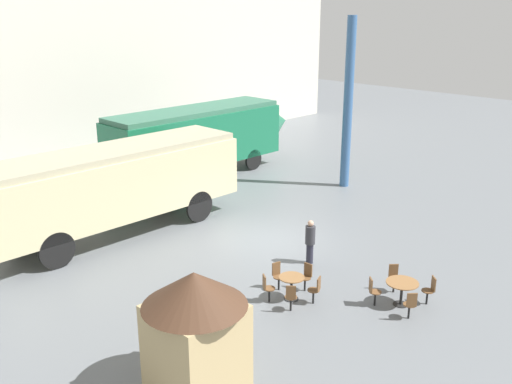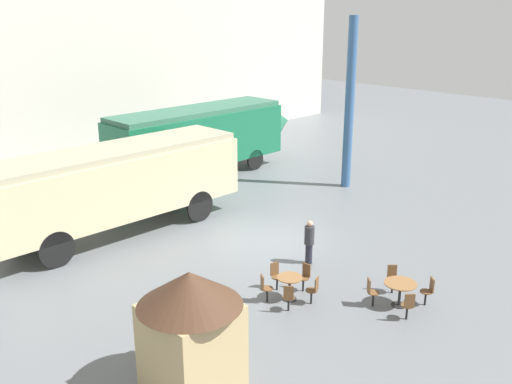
# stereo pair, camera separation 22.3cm
# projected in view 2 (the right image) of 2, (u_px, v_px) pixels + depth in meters

# --- Properties ---
(ground_plane) EXTENTS (80.00, 80.00, 0.00)m
(ground_plane) POSITION_uv_depth(u_px,v_px,m) (269.00, 240.00, 21.44)
(ground_plane) COLOR slate
(backdrop_wall) EXTENTS (44.00, 0.15, 9.00)m
(backdrop_wall) POSITION_uv_depth(u_px,v_px,m) (62.00, 82.00, 30.60)
(backdrop_wall) COLOR beige
(backdrop_wall) RESTS_ON ground_plane
(streamlined_locomotive) EXTENTS (11.60, 2.61, 3.51)m
(streamlined_locomotive) POSITION_uv_depth(u_px,v_px,m) (210.00, 134.00, 29.48)
(streamlined_locomotive) COLOR #196B47
(streamlined_locomotive) RESTS_ON ground_plane
(passenger_coach_vintage) EXTENTS (10.24, 2.63, 3.38)m
(passenger_coach_vintage) POSITION_uv_depth(u_px,v_px,m) (114.00, 182.00, 21.48)
(passenger_coach_vintage) COLOR beige
(passenger_coach_vintage) RESTS_ON ground_plane
(cafe_table_near) EXTENTS (0.95, 0.95, 0.73)m
(cafe_table_near) POSITION_uv_depth(u_px,v_px,m) (400.00, 287.00, 16.59)
(cafe_table_near) COLOR black
(cafe_table_near) RESTS_ON ground_plane
(cafe_table_mid) EXTENTS (0.77, 0.77, 0.73)m
(cafe_table_mid) POSITION_uv_depth(u_px,v_px,m) (290.00, 282.00, 16.96)
(cafe_table_mid) COLOR black
(cafe_table_mid) RESTS_ON ground_plane
(cafe_chair_0) EXTENTS (0.40, 0.40, 0.87)m
(cafe_chair_0) POSITION_uv_depth(u_px,v_px,m) (408.00, 304.00, 15.81)
(cafe_chair_0) COLOR black
(cafe_chair_0) RESTS_ON ground_plane
(cafe_chair_1) EXTENTS (0.40, 0.40, 0.87)m
(cafe_chair_1) POSITION_uv_depth(u_px,v_px,m) (429.00, 289.00, 16.64)
(cafe_chair_1) COLOR black
(cafe_chair_1) RESTS_ON ground_plane
(cafe_chair_2) EXTENTS (0.40, 0.40, 0.87)m
(cafe_chair_2) POSITION_uv_depth(u_px,v_px,m) (392.00, 277.00, 17.42)
(cafe_chair_2) COLOR black
(cafe_chair_2) RESTS_ON ground_plane
(cafe_chair_3) EXTENTS (0.40, 0.40, 0.87)m
(cafe_chair_3) POSITION_uv_depth(u_px,v_px,m) (371.00, 290.00, 16.59)
(cafe_chair_3) COLOR black
(cafe_chair_3) RESTS_ON ground_plane
(cafe_chair_4) EXTENTS (0.36, 0.36, 0.87)m
(cafe_chair_4) POSITION_uv_depth(u_px,v_px,m) (305.00, 275.00, 17.52)
(cafe_chair_4) COLOR black
(cafe_chair_4) RESTS_ON ground_plane
(cafe_chair_5) EXTENTS (0.36, 0.38, 0.87)m
(cafe_chair_5) POSITION_uv_depth(u_px,v_px,m) (276.00, 274.00, 17.59)
(cafe_chair_5) COLOR black
(cafe_chair_5) RESTS_ON ground_plane
(cafe_chair_6) EXTENTS (0.40, 0.39, 0.87)m
(cafe_chair_6) POSITION_uv_depth(u_px,v_px,m) (265.00, 286.00, 16.82)
(cafe_chair_6) COLOR black
(cafe_chair_6) RESTS_ON ground_plane
(cafe_chair_7) EXTENTS (0.41, 0.40, 0.87)m
(cafe_chair_7) POSITION_uv_depth(u_px,v_px,m) (289.00, 296.00, 16.26)
(cafe_chair_7) COLOR black
(cafe_chair_7) RESTS_ON ground_plane
(cafe_chair_8) EXTENTS (0.38, 0.39, 0.87)m
(cafe_chair_8) POSITION_uv_depth(u_px,v_px,m) (314.00, 289.00, 16.69)
(cafe_chair_8) COLOR black
(cafe_chair_8) RESTS_ON ground_plane
(visitor_person) EXTENTS (0.34, 0.34, 1.55)m
(visitor_person) POSITION_uv_depth(u_px,v_px,m) (309.00, 241.00, 19.27)
(visitor_person) COLOR #262633
(visitor_person) RESTS_ON ground_plane
(ticket_kiosk) EXTENTS (2.34, 2.34, 3.00)m
(ticket_kiosk) POSITION_uv_depth(u_px,v_px,m) (191.00, 327.00, 12.55)
(ticket_kiosk) COLOR tan
(ticket_kiosk) RESTS_ON ground_plane
(support_pillar) EXTENTS (0.44, 0.44, 8.00)m
(support_pillar) POSITION_uv_depth(u_px,v_px,m) (349.00, 104.00, 26.64)
(support_pillar) COLOR #386093
(support_pillar) RESTS_ON ground_plane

